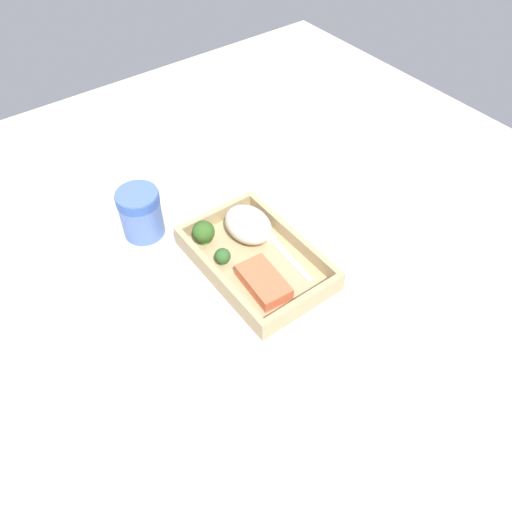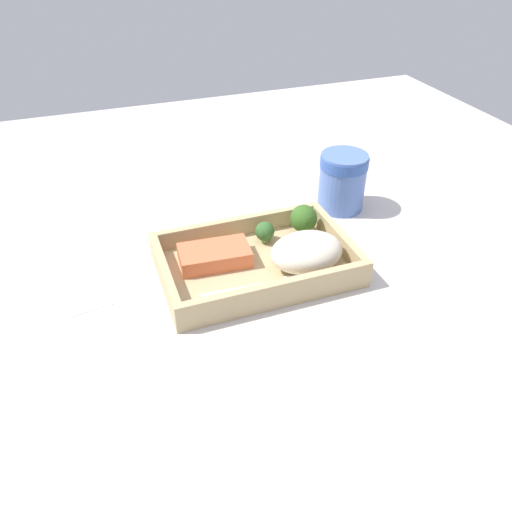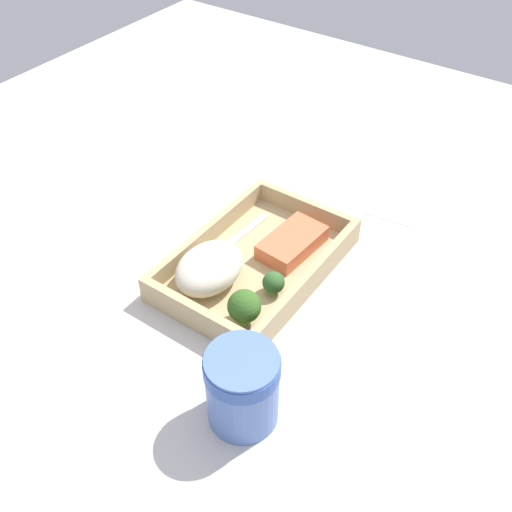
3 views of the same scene
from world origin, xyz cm
name	(u,v)px [view 1 (image 1 of 3)]	position (x,y,z in cm)	size (l,w,h in cm)	color
ground_plane	(256,269)	(0.00, 0.00, -1.00)	(160.00, 160.00, 2.00)	beige
takeout_tray	(256,263)	(0.00, 0.00, 0.60)	(28.63, 18.72, 1.20)	tan
tray_rim	(256,256)	(0.00, 0.00, 2.74)	(28.63, 18.72, 3.07)	tan
salmon_fillet	(263,282)	(-5.69, 2.57, 2.45)	(10.55, 5.98, 2.51)	#DC6941
mashed_potatoes	(248,224)	(6.79, -3.12, 3.89)	(10.99, 8.25, 5.38)	beige
broccoli_floret_1	(204,232)	(10.02, 5.17, 4.07)	(4.44, 4.44, 5.21)	#74A154
broccoli_floret_2	(223,256)	(3.40, 5.28, 3.06)	(3.10, 3.10, 3.48)	#81AA66
fork	(282,250)	(-0.88, -5.63, 1.42)	(15.88, 2.71, 0.44)	white
paper_cup	(140,211)	(20.90, 12.75, 5.78)	(8.43, 8.43, 10.33)	#5272B9
receipt_slip	(313,379)	(-24.79, 7.07, 0.12)	(7.57, 15.97, 0.24)	white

